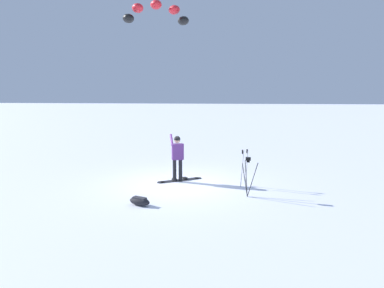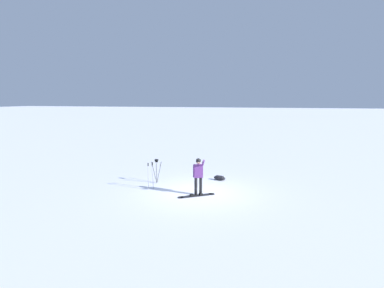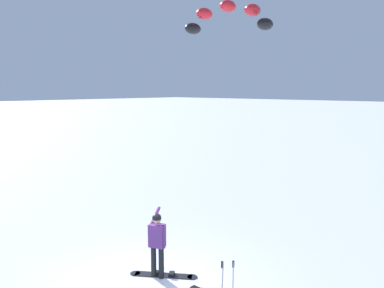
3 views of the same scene
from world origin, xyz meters
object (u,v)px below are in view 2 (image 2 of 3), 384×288
at_px(camera_tripod, 157,166).
at_px(ski_poles, 150,172).
at_px(snowboarder, 198,173).
at_px(gear_bag_large, 220,178).
at_px(snowboard, 196,195).

height_order(camera_tripod, ski_poles, ski_poles).
bearing_deg(snowboarder, gear_bag_large, -8.86).
bearing_deg(snowboarder, camera_tripod, 61.41).
height_order(snowboard, gear_bag_large, gear_bag_large).
bearing_deg(gear_bag_large, camera_tripod, 115.24).
bearing_deg(camera_tripod, snowboarder, -118.59).
relative_size(snowboard, camera_tripod, 1.18).
bearing_deg(ski_poles, camera_tripod, 7.17).
bearing_deg(gear_bag_large, snowboarder, 171.14).
xyz_separation_m(snowboard, gear_bag_large, (3.06, -0.51, 0.11)).
xyz_separation_m(snowboard, ski_poles, (0.42, 2.45, 0.85)).
relative_size(snowboarder, snowboard, 1.16).
bearing_deg(gear_bag_large, snowboard, 170.57).
relative_size(snowboard, ski_poles, 1.14).
xyz_separation_m(snowboarder, ski_poles, (0.27, 2.50, -0.19)).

